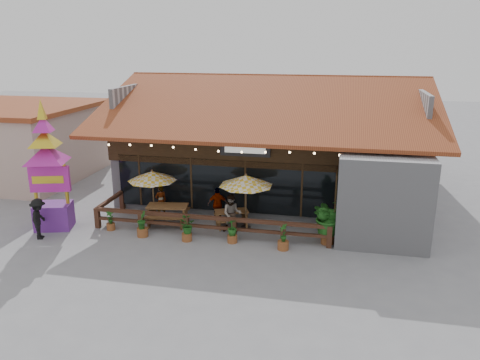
% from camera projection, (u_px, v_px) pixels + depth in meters
% --- Properties ---
extents(ground, '(100.00, 100.00, 0.00)m').
position_uv_depth(ground, '(248.00, 235.00, 19.35)').
color(ground, gray).
rests_on(ground, ground).
extents(restaurant_building, '(15.50, 14.73, 6.09)m').
position_uv_depth(restaurant_building, '(277.00, 149.00, 24.87)').
color(restaurant_building, '#AAA9AE').
rests_on(restaurant_building, ground).
extents(patio_railing, '(10.00, 2.60, 0.92)m').
position_uv_depth(patio_railing, '(194.00, 220.00, 19.38)').
color(patio_railing, '#4D291B').
rests_on(patio_railing, ground).
extents(neighbor_building, '(8.40, 8.40, 4.22)m').
position_uv_depth(neighbor_building, '(16.00, 141.00, 27.34)').
color(neighbor_building, '#C5A895').
rests_on(neighbor_building, ground).
extents(umbrella_left, '(2.73, 2.73, 2.31)m').
position_uv_depth(umbrella_left, '(152.00, 176.00, 20.59)').
color(umbrella_left, brown).
rests_on(umbrella_left, ground).
extents(umbrella_right, '(3.03, 3.03, 2.44)m').
position_uv_depth(umbrella_right, '(246.00, 181.00, 19.50)').
color(umbrella_right, brown).
rests_on(umbrella_right, ground).
extents(picnic_table_left, '(1.96, 1.75, 0.84)m').
position_uv_depth(picnic_table_left, '(168.00, 211.00, 20.47)').
color(picnic_table_left, brown).
rests_on(picnic_table_left, ground).
extents(picnic_table_right, '(1.77, 1.66, 0.68)m').
position_uv_depth(picnic_table_right, '(231.00, 215.00, 20.28)').
color(picnic_table_right, brown).
rests_on(picnic_table_right, ground).
extents(thai_sign_tower, '(2.71, 2.71, 5.94)m').
position_uv_depth(thai_sign_tower, '(47.00, 157.00, 19.26)').
color(thai_sign_tower, '#67258B').
rests_on(thai_sign_tower, ground).
extents(tropical_plant, '(1.80, 1.73, 1.92)m').
position_uv_depth(tropical_plant, '(329.00, 218.00, 18.28)').
color(tropical_plant, brown).
rests_on(tropical_plant, ground).
extents(diner_a, '(0.63, 0.62, 1.47)m').
position_uv_depth(diner_a, '(161.00, 201.00, 21.27)').
color(diner_a, '#3A2612').
rests_on(diner_a, ground).
extents(diner_b, '(0.88, 0.73, 1.65)m').
position_uv_depth(diner_b, '(232.00, 214.00, 19.48)').
color(diner_b, '#3A2612').
rests_on(diner_b, ground).
extents(diner_c, '(0.96, 0.58, 1.53)m').
position_uv_depth(diner_c, '(218.00, 204.00, 20.76)').
color(diner_c, '#3A2612').
rests_on(diner_c, ground).
extents(pedestrian, '(0.97, 1.24, 1.69)m').
position_uv_depth(pedestrian, '(39.00, 219.00, 18.84)').
color(pedestrian, black).
rests_on(pedestrian, ground).
extents(planter_a, '(0.36, 0.36, 0.88)m').
position_uv_depth(planter_a, '(110.00, 222.00, 19.83)').
color(planter_a, brown).
rests_on(planter_a, ground).
extents(planter_b, '(0.45, 0.45, 1.10)m').
position_uv_depth(planter_b, '(142.00, 225.00, 19.13)').
color(planter_b, brown).
rests_on(planter_b, ground).
extents(planter_c, '(0.65, 0.58, 1.00)m').
position_uv_depth(planter_c, '(187.00, 228.00, 18.68)').
color(planter_c, brown).
rests_on(planter_c, ground).
extents(planter_d, '(0.52, 0.52, 0.97)m').
position_uv_depth(planter_d, '(232.00, 231.00, 18.55)').
color(planter_d, brown).
rests_on(planter_d, ground).
extents(planter_e, '(0.43, 0.45, 1.06)m').
position_uv_depth(planter_e, '(283.00, 239.00, 17.92)').
color(planter_e, brown).
rests_on(planter_e, ground).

